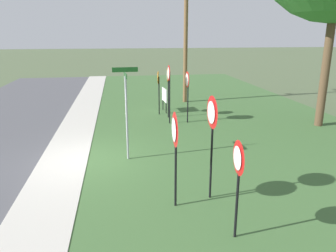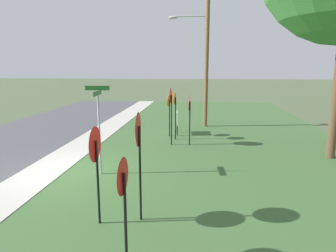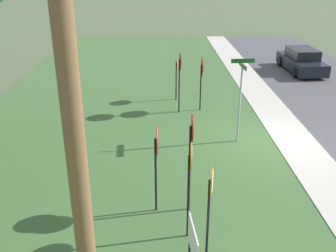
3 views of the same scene
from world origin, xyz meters
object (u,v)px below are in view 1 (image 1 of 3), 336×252
object	(u,v)px
stop_sign_near_right	(158,84)
stop_sign_far_center	(168,83)
stop_sign_far_left	(187,86)
notice_board	(164,96)
utility_pole	(183,18)
yield_sign_near_left	(211,123)
yield_sign_far_left	(174,137)
stop_sign_near_left	(169,82)
yield_sign_near_right	(238,168)
street_name_post	(126,106)

from	to	relation	value
stop_sign_near_right	stop_sign_far_center	xyz separation A→B (m)	(0.71, 0.37, 0.16)
stop_sign_far_left	notice_board	bearing A→B (deg)	-162.66
notice_board	utility_pole	bearing A→B (deg)	143.54
stop_sign_far_center	utility_pole	bearing A→B (deg)	163.85
yield_sign_near_left	notice_board	xyz separation A→B (m)	(-9.69, 0.23, -1.19)
yield_sign_far_left	utility_pole	world-z (taller)	utility_pole
stop_sign_near_left	yield_sign_near_left	xyz separation A→B (m)	(7.29, -0.10, 0.06)
stop_sign_far_left	yield_sign_near_right	size ratio (longest dim) A/B	1.13
yield_sign_near_right	street_name_post	world-z (taller)	street_name_post
stop_sign_far_left	utility_pole	xyz separation A→B (m)	(-4.72, 0.71, 3.19)
street_name_post	stop_sign_far_center	bearing A→B (deg)	154.14
stop_sign_far_center	notice_board	distance (m)	1.59
stop_sign_far_center	yield_sign_far_left	size ratio (longest dim) A/B	1.03
street_name_post	utility_pole	xyz separation A→B (m)	(-9.00, 3.64, 3.12)
stop_sign_far_left	stop_sign_near_right	bearing A→B (deg)	-147.50
stop_sign_near_left	utility_pole	distance (m)	5.82
stop_sign_far_center	stop_sign_near_left	bearing A→B (deg)	0.08
stop_sign_far_left	yield_sign_near_right	xyz separation A→B (m)	(9.05, -0.91, -0.18)
stop_sign_near_right	yield_sign_near_left	world-z (taller)	yield_sign_near_left
stop_sign_near_left	utility_pole	world-z (taller)	utility_pole
yield_sign_near_left	utility_pole	size ratio (longest dim) A/B	0.29
street_name_post	yield_sign_near_left	bearing A→B (deg)	29.25
street_name_post	utility_pole	world-z (taller)	utility_pole
yield_sign_near_right	utility_pole	world-z (taller)	utility_pole
stop_sign_near_right	utility_pole	bearing A→B (deg)	158.86
stop_sign_near_right	street_name_post	world-z (taller)	street_name_post
stop_sign_far_center	utility_pole	distance (m)	5.06
stop_sign_far_center	yield_sign_far_left	distance (m)	8.74
stop_sign_near_right	utility_pole	xyz separation A→B (m)	(-2.93, 1.84, 3.35)
yield_sign_far_left	street_name_post	distance (m)	3.46
yield_sign_far_left	street_name_post	world-z (taller)	street_name_post
yield_sign_near_left	stop_sign_near_right	bearing A→B (deg)	178.92
stop_sign_far_center	yield_sign_near_right	size ratio (longest dim) A/B	1.15
yield_sign_near_left	utility_pole	distance (m)	12.50
yield_sign_near_right	utility_pole	bearing A→B (deg)	175.95
stop_sign_near_right	yield_sign_near_left	bearing A→B (deg)	11.99
stop_sign_far_center	street_name_post	xyz separation A→B (m)	(5.35, -2.18, 0.08)
stop_sign_far_center	notice_board	bearing A→B (deg)	-175.22
stop_sign_near_right	yield_sign_far_left	size ratio (longest dim) A/B	0.94
stop_sign_near_right	yield_sign_far_left	xyz separation A→B (m)	(9.38, -0.79, 0.19)
notice_board	street_name_post	bearing A→B (deg)	-23.14
yield_sign_near_left	yield_sign_far_left	xyz separation A→B (m)	(0.27, -0.96, -0.24)
yield_sign_far_left	stop_sign_far_center	bearing A→B (deg)	172.23
yield_sign_near_right	stop_sign_far_center	bearing A→B (deg)	-178.22
stop_sign_near_right	yield_sign_near_left	size ratio (longest dim) A/B	0.83
stop_sign_far_left	notice_board	world-z (taller)	stop_sign_far_left
stop_sign_near_left	stop_sign_near_right	xyz separation A→B (m)	(-1.81, -0.27, -0.37)
street_name_post	notice_board	bearing A→B (deg)	158.00
stop_sign_near_left	notice_board	xyz separation A→B (m)	(-2.40, 0.13, -1.13)
stop_sign_near_left	stop_sign_near_right	bearing A→B (deg)	-170.02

